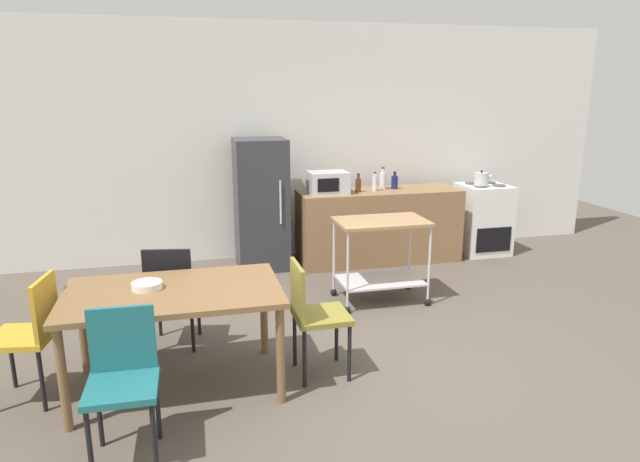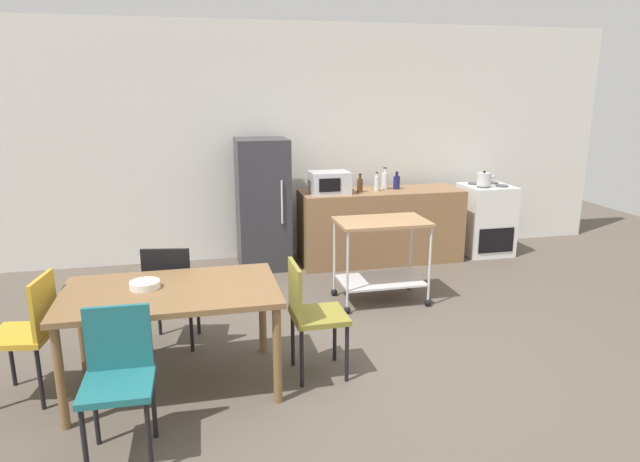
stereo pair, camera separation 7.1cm
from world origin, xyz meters
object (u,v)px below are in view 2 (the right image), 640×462
chair_mustard (29,329)px  bottle_olive_oil (385,180)px  chair_black (171,288)px  kitchen_cart (381,247)px  bottle_soda (397,182)px  dining_table (171,300)px  bottle_soy_sauce (360,185)px  microwave (330,183)px  refrigerator (263,204)px  chair_olive (310,311)px  kettle (484,179)px  chair_teal (118,373)px  stove_oven (485,219)px  fruit_bowl (145,285)px  bottle_vinegar (377,183)px

chair_mustard → bottle_olive_oil: bottle_olive_oil is taller
chair_black → kitchen_cart: 2.12m
chair_black → bottle_soda: bearing=-133.7°
dining_table → bottle_soy_sauce: bearing=49.3°
chair_black → microwave: (1.81, 1.85, 0.51)m
chair_mustard → bottle_soy_sauce: (3.12, 2.45, 0.47)m
refrigerator → microwave: size_ratio=3.37×
chair_olive → kettle: (2.79, 2.55, 0.48)m
chair_teal → bottle_soy_sauce: bottle_soy_sauce is taller
stove_oven → bottle_soy_sauce: bottle_soy_sauce is taller
bottle_soda → fruit_bowl: bearing=-138.1°
dining_table → bottle_vinegar: bearing=46.9°
chair_mustard → microwave: 3.71m
bottle_soy_sauce → bottle_vinegar: (0.22, 0.03, 0.01)m
bottle_soy_sauce → bottle_soda: size_ratio=1.04×
chair_olive → bottle_soda: size_ratio=4.14×
refrigerator → fruit_bowl: 2.86m
bottle_soy_sauce → chair_teal: bearing=-127.2°
microwave → bottle_soy_sauce: bearing=-0.2°
stove_oven → refrigerator: (-2.90, 0.08, 0.32)m
stove_oven → bottle_soda: 1.35m
refrigerator → bottle_vinegar: size_ratio=6.73×
chair_teal → bottle_soy_sauce: bearing=54.2°
refrigerator → chair_mustard: bearing=-127.0°
chair_teal → chair_olive: bearing=28.6°
kitchen_cart → kettle: (1.78, 1.23, 0.43)m
bottle_soy_sauce → bottle_vinegar: bearing=6.5°
bottle_vinegar → chair_black: bearing=-142.2°
kitchen_cart → bottle_olive_oil: bottle_olive_oil is taller
bottle_olive_oil → kettle: bearing=-6.6°
bottle_soda → kettle: bottle_soda is taller
dining_table → refrigerator: bearing=69.4°
chair_mustard → chair_olive: bearing=95.6°
bottle_soy_sauce → bottle_soda: (0.51, 0.11, -0.00)m
kitchen_cart → bottle_soy_sauce: bottle_soy_sauce is taller
chair_black → bottle_vinegar: size_ratio=3.86×
chair_olive → kitchen_cart: 1.66m
chair_teal → fruit_bowl: bearing=82.9°
kettle → chair_olive: bearing=-137.6°
bottle_vinegar → chair_teal: bearing=-129.3°
chair_black → bottle_vinegar: bearing=-131.8°
dining_table → chair_olive: size_ratio=1.69×
chair_mustard → microwave: bearing=141.0°
chair_black → kettle: kettle is taller
chair_olive → bottle_vinegar: (1.39, 2.60, 0.48)m
chair_olive → chair_mustard: size_ratio=1.00×
chair_mustard → chair_teal: size_ratio=1.00×
kitchen_cart → bottle_soda: bearing=64.0°
chair_mustard → kitchen_cart: size_ratio=0.98×
bottle_soy_sauce → bottle_olive_oil: bottle_olive_oil is taller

